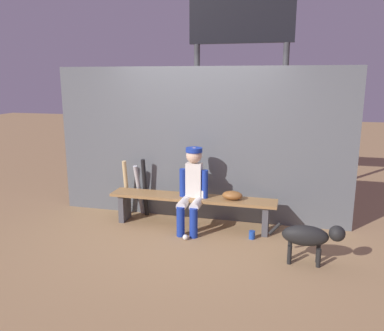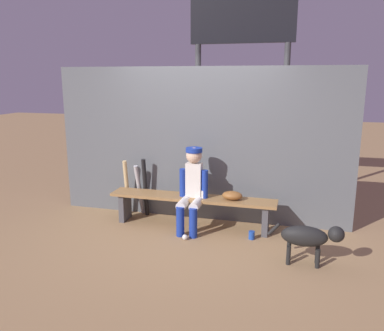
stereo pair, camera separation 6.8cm
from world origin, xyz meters
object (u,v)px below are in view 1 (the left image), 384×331
baseball (185,237)px  cup_on_bench (204,194)px  player_seated (192,187)px  scoreboard (244,49)px  dog (310,236)px  baseball_glove (232,195)px  bat_aluminum_silver (139,190)px  bat_wood_natural (126,188)px  bat_aluminum_black (145,188)px  cup_on_ground (252,235)px  dugout_bench (192,203)px

baseball → cup_on_bench: bearing=73.4°
player_seated → baseball: (0.01, -0.38, -0.59)m
scoreboard → dog: scoreboard is taller
baseball_glove → bat_aluminum_silver: size_ratio=0.35×
bat_wood_natural → player_seated: bearing=-16.6°
baseball → scoreboard: size_ratio=0.02×
bat_aluminum_black → bat_aluminum_silver: bat_aluminum_black is taller
baseball → baseball_glove: bearing=42.4°
baseball_glove → cup_on_bench: baseball_glove is taller
bat_aluminum_silver → cup_on_ground: (1.80, -0.50, -0.35)m
bat_wood_natural → dog: size_ratio=1.03×
bat_aluminum_silver → baseball: bat_aluminum_silver is taller
cup_on_ground → cup_on_bench: bearing=163.4°
player_seated → bat_wood_natural: (-1.14, 0.34, -0.19)m
bat_aluminum_black → scoreboard: 2.75m
dugout_bench → baseball_glove: size_ratio=8.51×
baseball_glove → scoreboard: bearing=93.0°
baseball_glove → dugout_bench: bearing=180.0°
baseball → dog: 1.61m
bat_wood_natural → baseball: bat_wood_natural is taller
baseball_glove → bat_aluminum_silver: bearing=169.9°
dugout_bench → cup_on_bench: (0.18, -0.02, 0.15)m
bat_aluminum_black → bat_wood_natural: size_ratio=1.04×
player_seated → cup_on_bench: size_ratio=10.50×
baseball → scoreboard: (0.46, 1.93, 2.51)m
bat_aluminum_black → bat_wood_natural: (-0.30, -0.01, -0.02)m
player_seated → cup_on_ground: size_ratio=10.50×
bat_wood_natural → baseball: size_ratio=11.74×
bat_aluminum_black → bat_wood_natural: bearing=-177.3°
baseball_glove → baseball: (-0.54, -0.49, -0.47)m
bat_aluminum_silver → bat_wood_natural: (-0.19, -0.04, 0.03)m
cup_on_bench → bat_wood_natural: bearing=168.9°
bat_aluminum_black → cup_on_ground: (1.69, -0.48, -0.40)m
cup_on_bench → bat_aluminum_black: bearing=164.9°
baseball_glove → dog: 1.30m
cup_on_ground → dugout_bench: bearing=165.1°
player_seated → bat_wood_natural: bearing=163.4°
bat_wood_natural → baseball: 1.41m
dugout_bench → scoreboard: 2.68m
dugout_bench → bat_aluminum_silver: (-0.91, 0.26, 0.05)m
dugout_bench → bat_aluminum_silver: 0.95m
bat_wood_natural → cup_on_bench: bearing=-11.1°
dugout_bench → baseball_glove: bearing=0.0°
bat_aluminum_black → cup_on_bench: size_ratio=8.23×
dog → bat_aluminum_black: bearing=156.8°
bat_aluminum_black → dog: bat_aluminum_black is taller
bat_aluminum_black → cup_on_ground: 1.80m
bat_aluminum_silver → scoreboard: (1.41, 1.18, 2.15)m
cup_on_ground → bat_aluminum_black: bearing=164.3°
cup_on_bench → cup_on_ground: bearing=-16.6°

